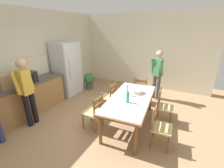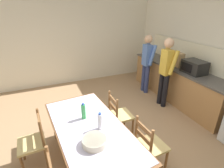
% 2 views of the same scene
% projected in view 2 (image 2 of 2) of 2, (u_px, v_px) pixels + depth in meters
% --- Properties ---
extents(ground_plane, '(8.32, 8.32, 0.00)m').
position_uv_depth(ground_plane, '(115.00, 142.00, 3.35)').
color(ground_plane, '#9E7A56').
extents(wall_left, '(0.12, 5.20, 2.90)m').
position_uv_depth(wall_left, '(73.00, 38.00, 5.48)').
color(wall_left, beige).
rests_on(wall_left, ground).
extents(kitchen_counter, '(3.10, 0.66, 0.93)m').
position_uv_depth(kitchen_counter, '(176.00, 83.00, 4.74)').
color(kitchen_counter, '#9E7042').
rests_on(kitchen_counter, ground).
extents(counter_splashback, '(3.06, 0.03, 0.60)m').
position_uv_depth(counter_splashback, '(190.00, 54.00, 4.54)').
color(counter_splashback, beige).
rests_on(counter_splashback, kitchen_counter).
extents(microwave, '(0.50, 0.39, 0.30)m').
position_uv_depth(microwave, '(194.00, 67.00, 4.05)').
color(microwave, black).
rests_on(microwave, kitchen_counter).
extents(paper_bag, '(0.24, 0.16, 0.36)m').
position_uv_depth(paper_bag, '(179.00, 60.00, 4.47)').
color(paper_bag, tan).
rests_on(paper_bag, kitchen_counter).
extents(dining_table, '(2.09, 1.13, 0.76)m').
position_uv_depth(dining_table, '(90.00, 131.00, 2.59)').
color(dining_table, brown).
rests_on(dining_table, ground).
extents(bottle_near_centre, '(0.07, 0.07, 0.27)m').
position_uv_depth(bottle_near_centre, '(84.00, 111.00, 2.71)').
color(bottle_near_centre, green).
rests_on(bottle_near_centre, dining_table).
extents(bottle_off_centre, '(0.07, 0.07, 0.27)m').
position_uv_depth(bottle_off_centre, '(100.00, 121.00, 2.47)').
color(bottle_off_centre, silver).
rests_on(bottle_off_centre, dining_table).
extents(serving_bowl, '(0.32, 0.32, 0.09)m').
position_uv_depth(serving_bowl, '(95.00, 141.00, 2.22)').
color(serving_bowl, beige).
rests_on(serving_bowl, dining_table).
extents(chair_side_near_left, '(0.44, 0.42, 0.91)m').
position_uv_depth(chair_side_near_left, '(34.00, 142.00, 2.72)').
color(chair_side_near_left, brown).
rests_on(chair_side_near_left, ground).
extents(chair_side_far_left, '(0.42, 0.40, 0.91)m').
position_uv_depth(chair_side_far_left, '(119.00, 115.00, 3.38)').
color(chair_side_far_left, brown).
rests_on(chair_side_far_left, ground).
extents(chair_side_far_right, '(0.45, 0.43, 0.91)m').
position_uv_depth(chair_side_far_right, '(149.00, 145.00, 2.65)').
color(chair_side_far_right, brown).
rests_on(chair_side_far_right, ground).
extents(person_at_sink, '(0.42, 0.29, 1.67)m').
position_uv_depth(person_at_sink, '(147.00, 61.00, 4.94)').
color(person_at_sink, navy).
rests_on(person_at_sink, ground).
extents(person_at_counter, '(0.43, 0.30, 1.72)m').
position_uv_depth(person_at_counter, '(166.00, 70.00, 4.21)').
color(person_at_counter, black).
rests_on(person_at_counter, ground).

